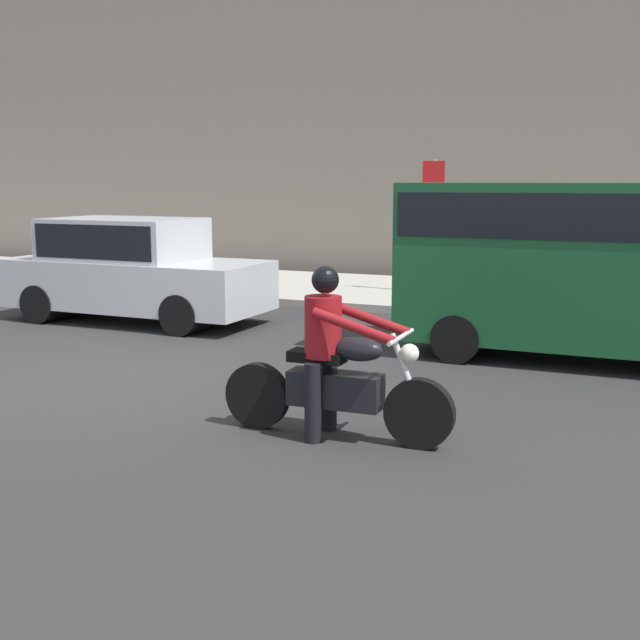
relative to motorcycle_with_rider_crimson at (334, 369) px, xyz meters
The scene contains 7 objects.
ground_plane 3.54m from the motorcycle_with_rider_crimson, 162.20° to the left, with size 80.00×80.00×0.00m, color #2A2A2A.
sidewalk_slab 9.67m from the motorcycle_with_rider_crimson, 110.07° to the left, with size 40.00×4.40×0.14m, color #A8A399.
building_facade 13.52m from the motorcycle_with_rider_crimson, 104.88° to the left, with size 40.00×1.40×9.43m, color slate.
motorcycle_with_rider_crimson is the anchor object (origin of this frame).
parked_sedan_silver 7.08m from the motorcycle_with_rider_crimson, 141.27° to the left, with size 4.44×1.82×1.72m.
parked_van_forest_green 4.72m from the motorcycle_with_rider_crimson, 69.19° to the left, with size 4.52×1.96×2.31m.
street_sign_post 9.04m from the motorcycle_with_rider_crimson, 100.26° to the left, with size 0.44×0.08×2.60m.
Camera 1 is at (6.08, -7.72, 2.35)m, focal length 45.54 mm.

